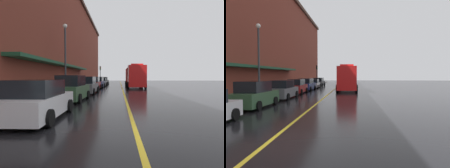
% 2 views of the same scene
% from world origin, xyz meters
% --- Properties ---
extents(ground_plane, '(112.00, 112.00, 0.00)m').
position_xyz_m(ground_plane, '(0.00, 25.00, 0.00)').
color(ground_plane, black).
extents(sidewalk_left, '(2.40, 70.00, 0.15)m').
position_xyz_m(sidewalk_left, '(-6.20, 25.00, 0.07)').
color(sidewalk_left, '#ADA8A0').
rests_on(sidewalk_left, ground).
extents(lane_center_stripe, '(0.16, 70.00, 0.01)m').
position_xyz_m(lane_center_stripe, '(0.00, 25.00, 0.00)').
color(lane_center_stripe, gold).
rests_on(lane_center_stripe, ground).
extents(brick_building_left, '(11.99, 64.00, 15.81)m').
position_xyz_m(brick_building_left, '(-12.81, 24.00, 7.91)').
color(brick_building_left, maroon).
rests_on(brick_building_left, ground).
extents(parked_car_0, '(2.17, 4.46, 1.64)m').
position_xyz_m(parked_car_0, '(-3.94, 1.83, 0.77)').
color(parked_car_0, silver).
rests_on(parked_car_0, ground).
extents(parked_car_1, '(2.10, 4.50, 1.87)m').
position_xyz_m(parked_car_1, '(-3.99, 7.72, 0.86)').
color(parked_car_1, '#2D5133').
rests_on(parked_car_1, ground).
extents(parked_car_2, '(2.06, 4.65, 1.78)m').
position_xyz_m(parked_car_2, '(-3.87, 13.51, 0.83)').
color(parked_car_2, '#595B60').
rests_on(parked_car_2, ground).
extents(parked_car_3, '(1.98, 4.71, 1.77)m').
position_xyz_m(parked_car_3, '(-4.02, 19.34, 0.82)').
color(parked_car_3, maroon).
rests_on(parked_car_3, ground).
extents(parked_car_4, '(2.20, 4.80, 1.76)m').
position_xyz_m(parked_car_4, '(-4.00, 24.76, 0.82)').
color(parked_car_4, navy).
rests_on(parked_car_4, ground).
extents(parked_car_5, '(2.12, 4.27, 1.56)m').
position_xyz_m(parked_car_5, '(-3.88, 29.96, 0.74)').
color(parked_car_5, silver).
rests_on(parked_car_5, ground).
extents(parked_car_6, '(2.21, 4.45, 1.71)m').
position_xyz_m(parked_car_6, '(-3.92, 35.90, 0.80)').
color(parked_car_6, black).
rests_on(parked_car_6, ground).
extents(fire_truck, '(2.92, 9.05, 3.65)m').
position_xyz_m(fire_truck, '(2.06, 24.42, 1.74)').
color(fire_truck, red).
rests_on(fire_truck, ground).
extents(parking_meter_0, '(0.14, 0.18, 1.33)m').
position_xyz_m(parking_meter_0, '(-5.35, 36.84, 1.06)').
color(parking_meter_0, '#4C4C51').
rests_on(parking_meter_0, sidewalk_left).
extents(parking_meter_1, '(0.14, 0.18, 1.33)m').
position_xyz_m(parking_meter_1, '(-5.35, 6.12, 1.06)').
color(parking_meter_1, '#4C4C51').
rests_on(parking_meter_1, sidewalk_left).
extents(parking_meter_2, '(0.14, 0.18, 1.33)m').
position_xyz_m(parking_meter_2, '(-5.35, 34.65, 1.06)').
color(parking_meter_2, '#4C4C51').
rests_on(parking_meter_2, sidewalk_left).
extents(parking_meter_3, '(0.14, 0.18, 1.33)m').
position_xyz_m(parking_meter_3, '(-5.35, 35.41, 1.06)').
color(parking_meter_3, '#4C4C51').
rests_on(parking_meter_3, sidewalk_left).
extents(street_lamp_left, '(0.44, 0.44, 6.94)m').
position_xyz_m(street_lamp_left, '(-5.95, 12.85, 4.40)').
color(street_lamp_left, '#33383D').
rests_on(street_lamp_left, sidewalk_left).
extents(traffic_light_near, '(0.38, 0.36, 4.30)m').
position_xyz_m(traffic_light_near, '(-5.29, 41.88, 3.16)').
color(traffic_light_near, '#232326').
rests_on(traffic_light_near, sidewalk_left).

